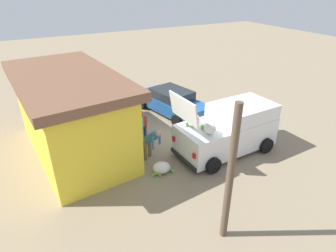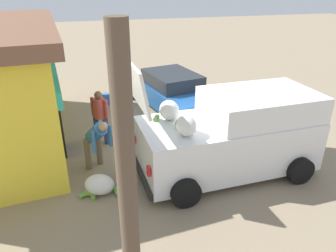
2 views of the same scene
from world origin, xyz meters
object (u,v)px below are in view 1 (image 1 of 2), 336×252
Objects in this scene: vendor_standing at (141,124)px; paint_bucket at (125,111)px; parked_sedan at (172,102)px; customer_bending at (151,141)px; delivery_van at (229,129)px; unloaded_banana_pile at (161,168)px; storefront_bar at (71,113)px.

vendor_standing is 4.18× the size of paint_bucket.
customer_bending reaches higher than parked_sedan.
delivery_van reaches higher than vendor_standing.
paint_bucket is at bearing 25.20° from delivery_van.
delivery_van is 6.19m from paint_bucket.
vendor_standing is at bearing -7.53° from customer_bending.
delivery_van is at bearing -127.60° from vendor_standing.
parked_sedan is 3.33× the size of customer_bending.
paint_bucket is (5.55, 2.61, -0.81)m from delivery_van.
parked_sedan is at bearing -32.75° from unloaded_banana_pile.
delivery_van is 3.81m from vendor_standing.
unloaded_banana_pile is (-4.68, 3.01, -0.42)m from parked_sedan.
storefront_bar is 19.16× the size of paint_bucket.
storefront_bar is 7.87× the size of unloaded_banana_pile.
customer_bending is 1.22m from unloaded_banana_pile.
storefront_bar is 5.80m from parked_sedan.
paint_bucket is (1.01, 2.36, -0.44)m from parked_sedan.
delivery_van reaches higher than unloaded_banana_pile.
customer_bending is (0.88, 3.21, -0.13)m from delivery_van.
unloaded_banana_pile is at bearing 176.64° from customer_bending.
vendor_standing reaches higher than unloaded_banana_pile.
paint_bucket is (3.23, -0.40, -0.73)m from vendor_standing.
delivery_van reaches higher than parked_sedan.
storefront_bar reaches higher than vendor_standing.
unloaded_banana_pile is 5.73m from paint_bucket.
unloaded_banana_pile is at bearing -142.22° from storefront_bar.
delivery_van is at bearing -87.50° from unloaded_banana_pile.
vendor_standing is at bearing 128.79° from parked_sedan.
unloaded_banana_pile is (-2.46, 0.25, -0.72)m from vendor_standing.
unloaded_banana_pile is (-1.02, 0.06, -0.67)m from customer_bending.
vendor_standing is at bearing 52.40° from delivery_van.
delivery_van is 2.82× the size of vendor_standing.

